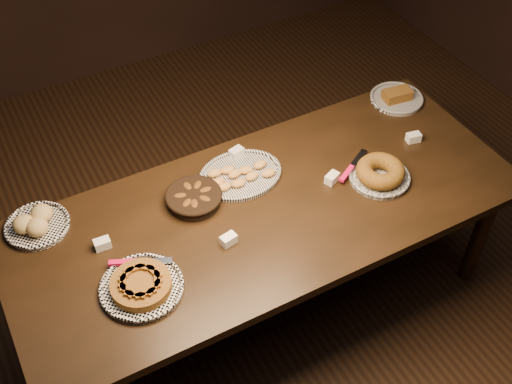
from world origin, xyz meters
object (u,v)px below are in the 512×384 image
buffet_table (266,218)px  madeleine_platter (240,175)px  bundt_cake_plate (380,173)px  apple_tart_plate (141,286)px

buffet_table → madeleine_platter: 0.25m
bundt_cake_plate → madeleine_platter: bearing=125.7°
apple_tart_plate → bundt_cake_plate: size_ratio=1.01×
apple_tart_plate → madeleine_platter: bearing=15.7°
buffet_table → madeleine_platter: (-0.02, 0.23, 0.09)m
buffet_table → madeleine_platter: madeleine_platter is taller
buffet_table → madeleine_platter: bearing=94.3°
bundt_cake_plate → buffet_table: bearing=145.6°
bundt_cake_plate → apple_tart_plate: bearing=158.0°
apple_tart_plate → madeleine_platter: 0.77m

